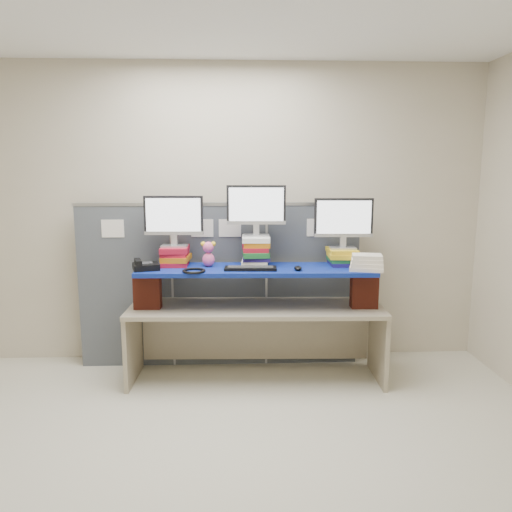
{
  "coord_description": "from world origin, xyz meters",
  "views": [
    {
      "loc": [
        0.15,
        -2.74,
        1.82
      ],
      "look_at": [
        0.32,
        1.4,
        1.1
      ],
      "focal_mm": 35.0,
      "sensor_mm": 36.0,
      "label": 1
    }
  ],
  "objects_px": {
    "desk_phone": "(145,266)",
    "blue_board": "(256,270)",
    "monitor_center": "(256,208)",
    "monitor_right": "(344,220)",
    "keyboard": "(250,268)",
    "desk": "(256,321)",
    "monitor_left": "(174,218)"
  },
  "relations": [
    {
      "from": "desk_phone",
      "to": "blue_board",
      "type": "bearing_deg",
      "value": -13.21
    },
    {
      "from": "monitor_center",
      "to": "monitor_right",
      "type": "relative_size",
      "value": 1.0
    },
    {
      "from": "monitor_center",
      "to": "keyboard",
      "type": "bearing_deg",
      "value": -103.12
    },
    {
      "from": "desk_phone",
      "to": "monitor_right",
      "type": "bearing_deg",
      "value": -11.43
    },
    {
      "from": "desk",
      "to": "keyboard",
      "type": "xyz_separation_m",
      "value": [
        -0.05,
        -0.09,
        0.49
      ]
    },
    {
      "from": "monitor_left",
      "to": "monitor_center",
      "type": "bearing_deg",
      "value": -0.0
    },
    {
      "from": "desk",
      "to": "blue_board",
      "type": "xyz_separation_m",
      "value": [
        -0.0,
        0.0,
        0.45
      ]
    },
    {
      "from": "monitor_center",
      "to": "blue_board",
      "type": "bearing_deg",
      "value": -91.58
    },
    {
      "from": "blue_board",
      "to": "desk_phone",
      "type": "relative_size",
      "value": 7.86
    },
    {
      "from": "keyboard",
      "to": "desk",
      "type": "bearing_deg",
      "value": 65.18
    },
    {
      "from": "monitor_right",
      "to": "desk_phone",
      "type": "distance_m",
      "value": 1.73
    },
    {
      "from": "monitor_right",
      "to": "desk_phone",
      "type": "height_order",
      "value": "monitor_right"
    },
    {
      "from": "desk",
      "to": "desk_phone",
      "type": "xyz_separation_m",
      "value": [
        -0.92,
        -0.05,
        0.51
      ]
    },
    {
      "from": "monitor_left",
      "to": "desk_phone",
      "type": "bearing_deg",
      "value": -137.69
    },
    {
      "from": "monitor_left",
      "to": "desk_phone",
      "type": "relative_size",
      "value": 2.0
    },
    {
      "from": "blue_board",
      "to": "desk",
      "type": "bearing_deg",
      "value": -74.19
    },
    {
      "from": "desk",
      "to": "monitor_left",
      "type": "height_order",
      "value": "monitor_left"
    },
    {
      "from": "monitor_center",
      "to": "desk_phone",
      "type": "relative_size",
      "value": 2.0
    },
    {
      "from": "monitor_left",
      "to": "monitor_center",
      "type": "relative_size",
      "value": 1.0
    },
    {
      "from": "monitor_right",
      "to": "monitor_center",
      "type": "bearing_deg",
      "value": -180.0
    },
    {
      "from": "monitor_center",
      "to": "monitor_right",
      "type": "height_order",
      "value": "monitor_center"
    },
    {
      "from": "desk",
      "to": "monitor_center",
      "type": "relative_size",
      "value": 4.34
    },
    {
      "from": "blue_board",
      "to": "monitor_center",
      "type": "relative_size",
      "value": 3.94
    },
    {
      "from": "monitor_right",
      "to": "desk_phone",
      "type": "relative_size",
      "value": 2.0
    },
    {
      "from": "blue_board",
      "to": "monitor_left",
      "type": "distance_m",
      "value": 0.83
    },
    {
      "from": "monitor_left",
      "to": "desk_phone",
      "type": "height_order",
      "value": "monitor_left"
    },
    {
      "from": "desk",
      "to": "monitor_right",
      "type": "xyz_separation_m",
      "value": [
        0.76,
        0.1,
        0.86
      ]
    },
    {
      "from": "desk",
      "to": "monitor_right",
      "type": "distance_m",
      "value": 1.15
    },
    {
      "from": "blue_board",
      "to": "keyboard",
      "type": "height_order",
      "value": "keyboard"
    },
    {
      "from": "monitor_left",
      "to": "monitor_center",
      "type": "distance_m",
      "value": 0.71
    },
    {
      "from": "blue_board",
      "to": "monitor_left",
      "type": "xyz_separation_m",
      "value": [
        -0.7,
        0.14,
        0.43
      ]
    },
    {
      "from": "desk",
      "to": "desk_phone",
      "type": "relative_size",
      "value": 8.67
    }
  ]
}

